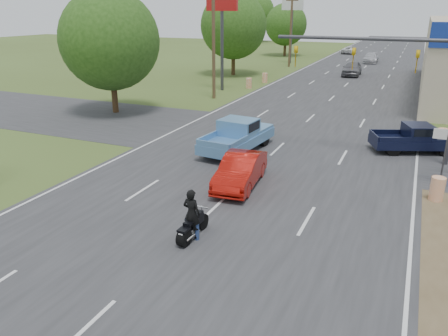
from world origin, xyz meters
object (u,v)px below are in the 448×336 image
at_px(rider, 192,216).
at_px(distant_car_silver, 371,58).
at_px(blue_pickup, 239,135).
at_px(distant_car_grey, 352,69).
at_px(distant_car_white, 349,50).
at_px(motorcycle, 192,228).
at_px(red_convertible, 240,171).
at_px(navy_pickup, 418,138).

bearing_deg(rider, distant_car_silver, -86.63).
bearing_deg(blue_pickup, distant_car_grey, 93.64).
height_order(rider, distant_car_white, rider).
bearing_deg(blue_pickup, distant_car_silver, 93.72).
bearing_deg(distant_car_white, motorcycle, 99.49).
bearing_deg(distant_car_grey, blue_pickup, -94.35).
xyz_separation_m(red_convertible, distant_car_silver, (0.02, 51.02, -0.00)).
height_order(navy_pickup, distant_car_grey, distant_car_grey).
height_order(navy_pickup, distant_car_white, navy_pickup).
relative_size(motorcycle, rider, 1.10).
bearing_deg(blue_pickup, distant_car_white, 99.06).
bearing_deg(red_convertible, blue_pickup, 107.03).
distance_m(red_convertible, motorcycle, 5.16).
height_order(motorcycle, navy_pickup, navy_pickup).
distance_m(motorcycle, rider, 0.44).
distance_m(rider, distant_car_silver, 56.13).
distance_m(red_convertible, rider, 5.12).
xyz_separation_m(distant_car_silver, distant_car_white, (-4.95, 12.60, -0.10)).
bearing_deg(red_convertible, motorcycle, -92.79).
xyz_separation_m(rider, blue_pickup, (-2.26, 9.82, 0.03)).
bearing_deg(rider, distant_car_white, -82.56).
bearing_deg(red_convertible, distant_car_grey, 85.08).
bearing_deg(blue_pickup, red_convertible, -60.97).
height_order(red_convertible, blue_pickup, blue_pickup).
bearing_deg(distant_car_grey, motorcycle, -90.66).
xyz_separation_m(red_convertible, distant_car_grey, (-0.56, 36.65, 0.12)).
relative_size(motorcycle, distant_car_silver, 0.39).
height_order(rider, distant_car_silver, rider).
xyz_separation_m(motorcycle, distant_car_silver, (-0.25, 56.16, 0.27)).
xyz_separation_m(blue_pickup, distant_car_silver, (2.00, 46.30, -0.20)).
bearing_deg(navy_pickup, distant_car_grey, 173.05).
xyz_separation_m(blue_pickup, distant_car_grey, (1.42, 31.94, -0.07)).
bearing_deg(distant_car_white, navy_pickup, 107.41).
xyz_separation_m(motorcycle, distant_car_grey, (-0.83, 41.80, 0.40)).
distance_m(motorcycle, blue_pickup, 10.13).
bearing_deg(distant_car_silver, motorcycle, -91.18).
relative_size(navy_pickup, distant_car_grey, 1.02).
distance_m(distant_car_grey, distant_car_silver, 14.38).
xyz_separation_m(red_convertible, motorcycle, (0.27, -5.14, -0.27)).
xyz_separation_m(red_convertible, blue_pickup, (-1.99, 4.71, 0.20)).
relative_size(motorcycle, distant_car_white, 0.44).
distance_m(rider, distant_car_white, 68.92).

